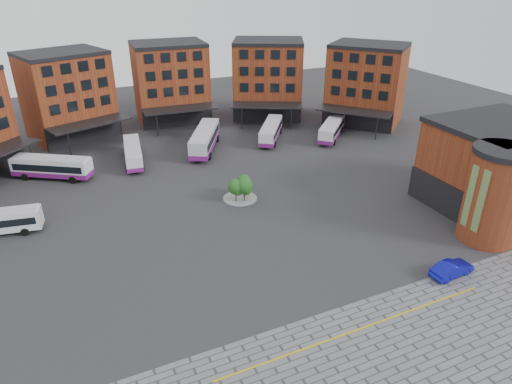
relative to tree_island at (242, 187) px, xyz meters
name	(u,v)px	position (x,y,z in m)	size (l,w,h in m)	color
ground	(266,249)	(-2.09, -11.58, -1.90)	(160.00, 160.00, 0.00)	#28282B
yellow_line	(360,329)	(-0.09, -25.58, -1.87)	(26.00, 0.15, 0.02)	gold
main_building	(140,101)	(-6.86, 26.67, 5.32)	(94.14, 42.48, 14.60)	brown
east_building	(494,169)	(26.62, -14.64, 3.39)	(17.40, 15.40, 10.60)	brown
tree_island	(242,187)	(0.00, 0.00, 0.00)	(4.40, 4.40, 3.33)	gray
bus_b	(52,167)	(-21.73, 17.27, -0.19)	(10.82, 8.17, 3.15)	white
bus_c	(133,153)	(-10.22, 18.30, -0.32)	(3.80, 10.61, 2.92)	silver
bus_d	(205,139)	(1.43, 18.81, 0.02)	(8.60, 12.44, 3.55)	silver
bus_e	(271,131)	(13.36, 18.76, -0.26)	(8.20, 10.21, 3.02)	white
bus_f	(332,129)	(23.47, 15.29, -0.25)	(9.38, 9.47, 3.05)	white
blue_car	(452,269)	(12.37, -23.15, -1.14)	(1.62, 4.64, 1.53)	#0C0E9F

